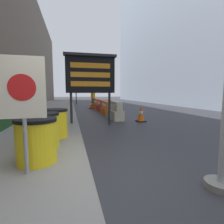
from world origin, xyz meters
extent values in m
plane|color=#2D2D33|center=(0.00, 0.00, 0.00)|extent=(120.00, 120.00, 0.00)
cube|color=brown|center=(-3.77, 9.80, 5.69)|extent=(0.40, 50.40, 11.37)
cylinder|color=yellow|center=(-0.92, 0.67, 0.50)|extent=(0.70, 0.70, 0.74)
cylinder|color=black|center=(-0.92, 0.67, 0.91)|extent=(0.73, 0.73, 0.06)
cylinder|color=yellow|center=(-0.93, 1.56, 0.50)|extent=(0.70, 0.70, 0.74)
cylinder|color=black|center=(-0.93, 1.56, 0.91)|extent=(0.73, 0.73, 0.06)
cylinder|color=yellow|center=(-0.75, 2.45, 0.50)|extent=(0.70, 0.70, 0.74)
cylinder|color=black|center=(-0.75, 2.45, 0.91)|extent=(0.73, 0.73, 0.06)
cylinder|color=gray|center=(-0.99, 0.21, 0.80)|extent=(0.06, 0.06, 1.33)
cube|color=beige|center=(-0.99, 0.19, 1.47)|extent=(0.65, 0.04, 0.92)
cylinder|color=red|center=(-0.99, 0.17, 1.47)|extent=(0.39, 0.01, 0.39)
cylinder|color=#28282B|center=(-0.27, 4.70, 0.69)|extent=(0.10, 0.10, 1.38)
cylinder|color=#28282B|center=(1.33, 4.70, 0.69)|extent=(0.10, 0.10, 1.38)
cube|color=black|center=(0.53, 4.70, 2.12)|extent=(2.01, 0.24, 1.47)
cube|color=#28282B|center=(0.53, 4.63, 2.90)|extent=(2.13, 0.34, 0.10)
cube|color=orange|center=(0.53, 4.57, 2.49)|extent=(1.61, 0.02, 0.21)
cube|color=orange|center=(0.53, 4.57, 2.12)|extent=(1.61, 0.02, 0.21)
cube|color=orange|center=(0.53, 4.57, 1.75)|extent=(1.61, 0.02, 0.21)
cube|color=beige|center=(1.99, 6.24, 0.23)|extent=(0.51, 1.70, 0.47)
cube|color=beige|center=(1.99, 6.24, 0.70)|extent=(0.31, 1.70, 0.47)
cube|color=white|center=(1.83, 6.24, 0.70)|extent=(0.02, 1.36, 0.23)
cube|color=orange|center=(1.99, 8.45, 0.21)|extent=(0.58, 1.68, 0.41)
cube|color=orange|center=(1.99, 8.45, 0.62)|extent=(0.35, 1.68, 0.41)
cube|color=white|center=(1.80, 8.45, 0.62)|extent=(0.02, 1.34, 0.21)
cube|color=red|center=(1.99, 10.52, 0.21)|extent=(0.59, 1.72, 0.42)
cube|color=red|center=(1.99, 10.52, 0.62)|extent=(0.35, 1.72, 0.42)
cube|color=white|center=(1.80, 10.52, 0.62)|extent=(0.02, 1.38, 0.21)
cube|color=orange|center=(1.99, 12.72, 0.21)|extent=(0.52, 1.95, 0.43)
cube|color=orange|center=(1.99, 12.72, 0.64)|extent=(0.31, 1.95, 0.43)
cube|color=white|center=(1.82, 12.72, 0.64)|extent=(0.02, 1.56, 0.21)
cube|color=black|center=(1.47, 12.68, 0.02)|extent=(0.40, 0.40, 0.04)
cone|color=#EA560F|center=(1.47, 12.68, 0.38)|extent=(0.32, 0.32, 0.68)
cylinder|color=white|center=(1.47, 12.68, 0.42)|extent=(0.19, 0.19, 0.10)
cube|color=black|center=(3.00, 5.19, 0.02)|extent=(0.44, 0.44, 0.04)
cone|color=#EA560F|center=(3.00, 5.19, 0.41)|extent=(0.35, 0.35, 0.74)
cylinder|color=white|center=(3.00, 5.19, 0.45)|extent=(0.20, 0.20, 0.10)
cylinder|color=#2D2D30|center=(0.39, 19.13, 1.78)|extent=(0.12, 0.12, 3.56)
cube|color=#23281E|center=(0.39, 18.97, 3.14)|extent=(0.28, 0.28, 0.84)
sphere|color=#360605|center=(0.39, 18.82, 3.42)|extent=(0.15, 0.15, 0.15)
sphere|color=#392C06|center=(0.39, 18.82, 3.14)|extent=(0.15, 0.15, 0.15)
sphere|color=green|center=(0.39, 18.82, 2.86)|extent=(0.15, 0.15, 0.15)
cylinder|color=#333338|center=(1.87, 15.14, 0.41)|extent=(0.14, 0.14, 0.83)
cylinder|color=#333338|center=(2.02, 15.14, 0.41)|extent=(0.14, 0.14, 0.83)
cube|color=orange|center=(1.94, 15.14, 1.15)|extent=(0.38, 0.51, 0.65)
sphere|color=#81994B|center=(1.94, 15.14, 1.59)|extent=(0.23, 0.23, 0.23)
cylinder|color=gray|center=(1.80, -0.64, 0.05)|extent=(0.44, 0.44, 0.10)
camera|label=1|loc=(-0.30, -2.63, 1.39)|focal=28.00mm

